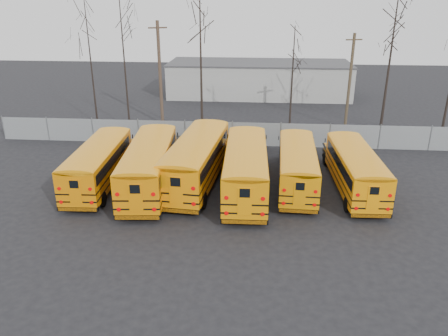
# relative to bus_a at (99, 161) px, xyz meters

# --- Properties ---
(ground) EXTENTS (120.00, 120.00, 0.00)m
(ground) POSITION_rel_bus_a_xyz_m (8.18, -3.09, -1.68)
(ground) COLOR black
(ground) RESTS_ON ground
(fence) EXTENTS (40.00, 0.04, 2.00)m
(fence) POSITION_rel_bus_a_xyz_m (8.18, 8.91, -0.68)
(fence) COLOR gray
(fence) RESTS_ON ground
(distant_building) EXTENTS (22.00, 8.00, 4.00)m
(distant_building) POSITION_rel_bus_a_xyz_m (10.18, 28.91, 0.32)
(distant_building) COLOR #A7A7A2
(distant_building) RESTS_ON ground
(bus_a) EXTENTS (2.81, 10.32, 2.86)m
(bus_a) POSITION_rel_bus_a_xyz_m (0.00, 0.00, 0.00)
(bus_a) COLOR black
(bus_a) RESTS_ON ground
(bus_b) EXTENTS (3.54, 11.37, 3.13)m
(bus_b) POSITION_rel_bus_a_xyz_m (3.45, -0.34, 0.16)
(bus_b) COLOR black
(bus_b) RESTS_ON ground
(bus_c) EXTENTS (3.71, 11.74, 3.23)m
(bus_c) POSITION_rel_bus_a_xyz_m (6.37, 0.78, 0.22)
(bus_c) COLOR black
(bus_c) RESTS_ON ground
(bus_d) EXTENTS (2.82, 11.25, 3.13)m
(bus_d) POSITION_rel_bus_a_xyz_m (9.62, -0.33, 0.16)
(bus_d) COLOR black
(bus_d) RESTS_ON ground
(bus_e) EXTENTS (2.70, 10.10, 2.80)m
(bus_e) POSITION_rel_bus_a_xyz_m (12.92, 0.75, -0.03)
(bus_e) COLOR black
(bus_e) RESTS_ON ground
(bus_f) EXTENTS (2.66, 10.10, 2.81)m
(bus_f) POSITION_rel_bus_a_xyz_m (16.54, 0.51, -0.03)
(bus_f) COLOR black
(bus_f) RESTS_ON ground
(utility_pole_left) EXTENTS (1.63, 0.79, 9.67)m
(utility_pole_left) POSITION_rel_bus_a_xyz_m (0.91, 14.90, 3.29)
(utility_pole_left) COLOR #483629
(utility_pole_left) RESTS_ON ground
(utility_pole_right) EXTENTS (1.52, 0.52, 8.68)m
(utility_pole_right) POSITION_rel_bus_a_xyz_m (18.57, 15.09, 2.78)
(utility_pole_right) COLOR #483B29
(utility_pole_right) RESTS_ON ground
(tree_0) EXTENTS (0.26, 0.26, 11.37)m
(tree_0) POSITION_rel_bus_a_xyz_m (-5.43, 14.24, 4.01)
(tree_0) COLOR black
(tree_0) RESTS_ON ground
(tree_1) EXTENTS (0.26, 0.26, 12.90)m
(tree_1) POSITION_rel_bus_a_xyz_m (-1.84, 12.98, 4.77)
(tree_1) COLOR black
(tree_1) RESTS_ON ground
(tree_2) EXTENTS (0.26, 0.26, 12.36)m
(tree_2) POSITION_rel_bus_a_xyz_m (5.43, 10.42, 4.50)
(tree_2) COLOR black
(tree_2) RESTS_ON ground
(tree_3) EXTENTS (0.26, 0.26, 9.32)m
(tree_3) POSITION_rel_bus_a_xyz_m (13.24, 14.12, 2.98)
(tree_3) COLOR black
(tree_3) RESTS_ON ground
(tree_4) EXTENTS (0.26, 0.26, 11.85)m
(tree_4) POSITION_rel_bus_a_xyz_m (21.80, 14.70, 4.25)
(tree_4) COLOR black
(tree_4) RESTS_ON ground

